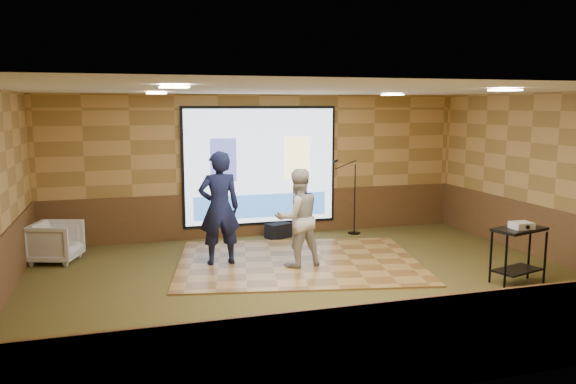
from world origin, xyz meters
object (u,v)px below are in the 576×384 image
object	(u,v)px
dance_floor	(298,262)
banquet_chair	(56,242)
projector_screen	(261,167)
av_table	(518,246)
player_left	(219,208)
mic_stand	(352,211)
player_right	(298,218)
projector	(522,225)
duffel_bag	(278,231)

from	to	relation	value
dance_floor	banquet_chair	world-z (taller)	banquet_chair
projector_screen	av_table	size ratio (longest dim) A/B	3.71
player_left	projector_screen	bearing A→B (deg)	-122.28
mic_stand	banquet_chair	size ratio (longest dim) A/B	2.06
projector_screen	dance_floor	size ratio (longest dim) A/B	0.79
projector_screen	player_right	bearing A→B (deg)	-89.39
projector_screen	player_left	bearing A→B (deg)	-121.39
player_right	av_table	size ratio (longest dim) A/B	1.88
projector_screen	mic_stand	world-z (taller)	projector_screen
mic_stand	banquet_chair	bearing A→B (deg)	-155.10
player_left	banquet_chair	world-z (taller)	player_left
projector	projector_screen	bearing A→B (deg)	125.44
duffel_bag	dance_floor	bearing A→B (deg)	-94.87
projector	duffel_bag	xyz separation A→B (m)	(-2.74, 4.10, -0.79)
projector	mic_stand	bearing A→B (deg)	106.31
player_left	projector	size ratio (longest dim) A/B	6.44
av_table	duffel_bag	distance (m)	4.92
player_left	banquet_chair	bearing A→B (deg)	-21.45
projector_screen	dance_floor	bearing A→B (deg)	-86.65
player_left	av_table	world-z (taller)	player_left
av_table	projector	xyz separation A→B (m)	(-0.01, -0.05, 0.33)
dance_floor	duffel_bag	xyz separation A→B (m)	(0.16, 1.93, 0.14)
av_table	projector	bearing A→B (deg)	-99.88
dance_floor	player_left	bearing A→B (deg)	170.51
dance_floor	player_left	xyz separation A→B (m)	(-1.36, 0.23, 1.00)
projector_screen	mic_stand	distance (m)	2.21
player_left	duffel_bag	bearing A→B (deg)	-132.81
player_right	projector_screen	bearing A→B (deg)	-98.02
dance_floor	player_right	size ratio (longest dim) A/B	2.51
player_right	duffel_bag	size ratio (longest dim) A/B	3.40
player_right	mic_stand	xyz separation A→B (m)	(1.91, 2.12, -0.38)
player_left	projector	bearing A→B (deg)	149.73
projector_screen	banquet_chair	xyz separation A→B (m)	(-4.00, -0.98, -1.11)
player_right	banquet_chair	xyz separation A→B (m)	(-4.03, 1.55, -0.51)
dance_floor	player_left	world-z (taller)	player_left
player_right	banquet_chair	size ratio (longest dim) A/B	2.11
projector_screen	player_right	world-z (taller)	projector_screen
projector	duffel_bag	size ratio (longest dim) A/B	0.62
player_left	projector	xyz separation A→B (m)	(4.27, -2.40, -0.07)
player_left	player_right	world-z (taller)	player_left
mic_stand	player_left	bearing A→B (deg)	-133.63
player_left	av_table	size ratio (longest dim) A/B	2.20
player_right	av_table	world-z (taller)	player_right
projector	duffel_bag	distance (m)	5.00
banquet_chair	duffel_bag	size ratio (longest dim) A/B	1.61
duffel_bag	projector_screen	bearing A→B (deg)	133.00
projector_screen	player_right	size ratio (longest dim) A/B	1.97
projector	banquet_chair	size ratio (longest dim) A/B	0.38
av_table	duffel_bag	size ratio (longest dim) A/B	1.81
player_right	projector	size ratio (longest dim) A/B	5.49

